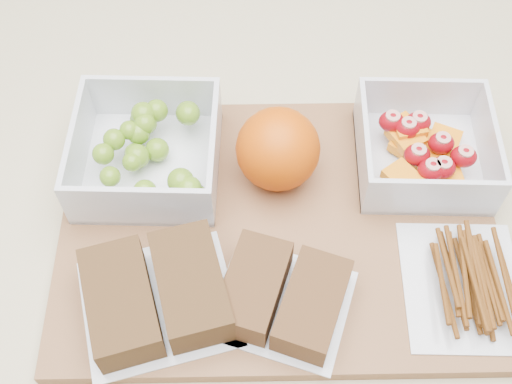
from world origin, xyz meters
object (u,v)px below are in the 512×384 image
Objects in this scene: cutting_board at (278,226)px; sandwich_bag_left at (156,295)px; grape_container at (149,150)px; sandwich_bag_center at (283,297)px; orange at (278,149)px; pretzel_bag at (466,280)px; fruit_container at (423,149)px.

sandwich_bag_left is at bearing -142.57° from cutting_board.
sandwich_bag_left is (-0.11, -0.09, 0.03)m from cutting_board.
sandwich_bag_left is at bearing -81.48° from grape_container.
sandwich_bag_center is (0.00, -0.09, 0.03)m from cutting_board.
orange is 0.21m from pretzel_bag.
grape_container is 0.87× the size of sandwich_bag_left.
fruit_container reaches higher than sandwich_bag_left.
sandwich_bag_center is at bearing -172.49° from pretzel_bag.
sandwich_bag_left is (0.02, -0.15, -0.01)m from grape_container.
sandwich_bag_center is (0.11, 0.00, -0.00)m from sandwich_bag_left.
cutting_board is 0.14m from sandwich_bag_left.
orange is 0.59× the size of sandwich_bag_center.
orange is (-0.15, -0.02, 0.02)m from fruit_container.
grape_container is 0.13m from orange.
cutting_board is at bearing -87.94° from orange.
cutting_board is 3.00× the size of grape_container.
grape_container reaches higher than sandwich_bag_left.
cutting_board is at bearing -152.65° from fruit_container.
fruit_container is at bearing 7.01° from orange.
orange is at bearing 89.80° from cutting_board.
cutting_board is at bearing -26.56° from grape_container.
orange reaches higher than sandwich_bag_center.
fruit_container is 1.58× the size of orange.
grape_container is (-0.13, 0.06, 0.03)m from cutting_board.
pretzel_bag is (0.17, -0.12, -0.03)m from orange.
grape_container is 0.20m from sandwich_bag_center.
grape_container is 1.00× the size of sandwich_bag_center.
fruit_container is 0.81× the size of sandwich_bag_left.
grape_container is 1.08× the size of pretzel_bag.
pretzel_bag is (0.16, 0.02, -0.00)m from sandwich_bag_center.
fruit_container reaches higher than sandwich_bag_center.
cutting_board is at bearing 92.21° from sandwich_bag_center.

